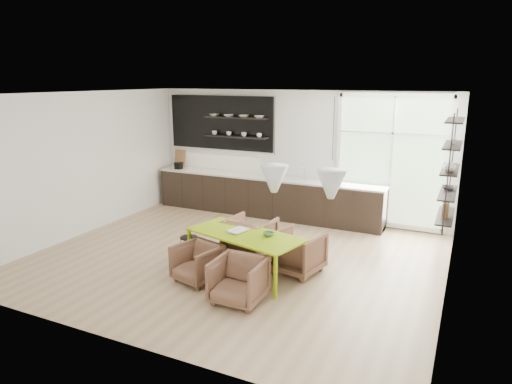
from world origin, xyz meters
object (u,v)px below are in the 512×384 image
at_px(dining_table, 245,236).
at_px(armchair_back_right, 298,252).
at_px(wire_stool, 189,245).
at_px(armchair_front_right, 238,281).
at_px(armchair_back_left, 250,238).
at_px(armchair_front_left, 197,263).

bearing_deg(dining_table, armchair_back_right, 44.66).
xyz_separation_m(dining_table, wire_stool, (-1.18, 0.13, -0.38)).
relative_size(armchair_front_right, wire_stool, 1.71).
relative_size(armchair_back_right, wire_stool, 1.83).
relative_size(armchair_back_left, armchair_front_right, 1.12).
distance_m(armchair_back_left, wire_stool, 1.09).
xyz_separation_m(armchair_back_right, armchair_front_left, (-1.32, -1.01, -0.05)).
bearing_deg(armchair_back_left, armchair_back_right, 171.26).
relative_size(dining_table, armchair_front_left, 3.10).
bearing_deg(armchair_back_right, wire_stool, 21.18).
distance_m(armchair_back_left, armchair_front_left, 1.30).
xyz_separation_m(armchair_back_right, wire_stool, (-1.93, -0.32, -0.08)).
bearing_deg(armchair_front_right, armchair_back_left, 110.03).
bearing_deg(armchair_front_right, armchair_front_left, 158.56).
distance_m(dining_table, wire_stool, 1.25).
relative_size(dining_table, armchair_front_right, 2.86).
bearing_deg(armchair_back_right, armchair_back_left, -2.38).
xyz_separation_m(dining_table, armchair_back_right, (0.75, 0.44, -0.30)).
distance_m(armchair_back_right, armchair_front_right, 1.42).
bearing_deg(wire_stool, armchair_back_left, 31.76).
xyz_separation_m(dining_table, armchair_front_right, (0.35, -0.91, -0.32)).
relative_size(dining_table, armchair_back_left, 2.56).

